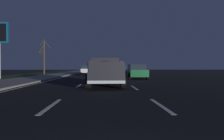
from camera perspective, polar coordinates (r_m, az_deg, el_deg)
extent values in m
plane|color=black|center=(27.96, -2.18, -1.71)|extent=(144.00, 144.00, 0.00)
cube|color=gray|center=(28.92, -17.11, -1.54)|extent=(108.00, 4.00, 0.12)
cube|color=#1E3819|center=(30.59, -26.21, -1.57)|extent=(108.00, 6.00, 0.01)
cube|color=silver|center=(6.34, 14.47, -10.33)|extent=(2.40, 0.14, 0.01)
cube|color=silver|center=(11.53, 6.73, -5.28)|extent=(2.40, 0.14, 0.01)
cube|color=silver|center=(17.38, 3.67, -3.23)|extent=(2.40, 0.14, 0.01)
cube|color=silver|center=(22.37, 2.33, -2.32)|extent=(2.40, 0.14, 0.01)
cube|color=silver|center=(28.95, 1.28, -1.61)|extent=(2.40, 0.14, 0.01)
cube|color=silver|center=(35.30, 0.64, -1.18)|extent=(2.40, 0.14, 0.01)
cube|color=silver|center=(40.91, 0.24, -0.90)|extent=(2.40, 0.14, 0.01)
cube|color=silver|center=(46.68, -0.07, -0.69)|extent=(2.40, 0.14, 0.01)
cube|color=silver|center=(53.54, -0.35, -0.50)|extent=(2.40, 0.14, 0.01)
cube|color=silver|center=(59.32, -0.54, -0.37)|extent=(2.40, 0.14, 0.01)
cube|color=silver|center=(64.46, -0.68, -0.28)|extent=(2.40, 0.14, 0.01)
cube|color=silver|center=(69.84, -0.80, -0.20)|extent=(2.40, 0.14, 0.01)
cube|color=silver|center=(76.58, -0.93, -0.11)|extent=(2.40, 0.14, 0.01)
cube|color=silver|center=(6.40, -17.97, -10.24)|extent=(2.40, 0.14, 0.01)
cube|color=silver|center=(12.88, -9.90, -4.65)|extent=(2.40, 0.14, 0.01)
cube|color=silver|center=(19.35, -7.33, -2.82)|extent=(2.40, 0.14, 0.01)
cube|color=silver|center=(24.81, -6.22, -2.02)|extent=(2.40, 0.14, 0.01)
cube|color=silver|center=(31.38, -5.39, -1.43)|extent=(2.40, 0.14, 0.01)
cube|color=silver|center=(36.72, -4.94, -1.10)|extent=(2.40, 0.14, 0.01)
cube|color=silver|center=(42.14, -4.59, -0.86)|extent=(2.40, 0.14, 0.01)
cube|color=silver|center=(47.28, -4.34, -0.68)|extent=(2.40, 0.14, 0.01)
cube|color=silver|center=(52.81, -4.13, -0.52)|extent=(2.40, 0.14, 0.01)
cube|color=silver|center=(59.67, -3.91, -0.37)|extent=(2.40, 0.14, 0.01)
cube|color=silver|center=(66.29, -3.75, -0.25)|extent=(2.40, 0.14, 0.01)
cube|color=silver|center=(73.21, -3.61, -0.15)|extent=(2.40, 0.14, 0.01)
cube|color=silver|center=(79.07, -3.51, -0.08)|extent=(2.40, 0.14, 0.01)
cube|color=silver|center=(28.42, -12.62, -1.68)|extent=(108.00, 0.14, 0.01)
cube|color=#232328|center=(12.59, -2.06, -1.72)|extent=(5.44, 2.10, 0.60)
cube|color=#232328|center=(13.77, -2.17, 1.62)|extent=(2.19, 1.88, 0.90)
cube|color=#1E2833|center=(12.72, -2.08, 1.91)|extent=(0.07, 1.44, 0.50)
cube|color=#232328|center=(11.51, -6.63, 0.92)|extent=(3.02, 0.13, 0.56)
cube|color=#232328|center=(11.56, 2.72, 0.93)|extent=(3.02, 0.13, 0.56)
cube|color=#232328|center=(9.92, -1.73, 0.95)|extent=(0.11, 1.88, 0.56)
cube|color=silver|center=(9.95, -1.73, -3.66)|extent=(0.16, 2.00, 0.16)
cube|color=red|center=(9.94, -6.35, 2.10)|extent=(0.06, 0.14, 0.20)
cube|color=red|center=(9.99, 2.86, 2.09)|extent=(0.06, 0.14, 0.20)
ellipsoid|color=#232833|center=(11.50, -1.95, 1.13)|extent=(2.62, 1.57, 0.64)
sphere|color=silver|center=(12.00, -3.72, 0.44)|extent=(0.40, 0.40, 0.40)
sphere|color=beige|center=(10.91, -0.30, 0.31)|extent=(0.34, 0.34, 0.34)
cylinder|color=black|center=(14.40, -6.20, -2.41)|extent=(0.84, 0.28, 0.84)
cylinder|color=black|center=(14.44, 1.76, -2.39)|extent=(0.84, 0.28, 0.84)
cylinder|color=black|center=(10.85, -7.16, -3.46)|extent=(0.84, 0.28, 0.84)
cylinder|color=black|center=(10.90, 3.41, -3.43)|extent=(0.84, 0.28, 0.84)
cube|color=silver|center=(34.86, -7.64, -0.18)|extent=(4.44, 1.91, 0.70)
cube|color=#1E2833|center=(34.61, -7.67, 0.86)|extent=(2.50, 1.65, 0.56)
cylinder|color=black|center=(36.43, -8.89, -0.60)|extent=(0.68, 0.22, 0.68)
cylinder|color=black|center=(36.31, -6.06, -0.60)|extent=(0.68, 0.22, 0.68)
cylinder|color=black|center=(33.45, -9.35, -0.72)|extent=(0.68, 0.22, 0.68)
cylinder|color=black|center=(33.32, -6.27, -0.72)|extent=(0.68, 0.22, 0.68)
cube|color=red|center=(32.72, -7.90, -0.16)|extent=(0.12, 1.51, 0.10)
cube|color=#14592D|center=(20.49, 7.24, -0.87)|extent=(4.41, 1.83, 0.70)
cube|color=#1E2833|center=(20.23, 7.36, 0.90)|extent=(2.47, 1.60, 0.56)
cylinder|color=black|center=(21.85, 4.23, -1.52)|extent=(0.68, 0.22, 0.68)
cylinder|color=black|center=(22.14, 8.87, -1.50)|extent=(0.68, 0.22, 0.68)
cylinder|color=black|center=(18.88, 5.33, -1.88)|extent=(0.68, 0.22, 0.68)
cylinder|color=black|center=(19.22, 10.65, -1.85)|extent=(0.68, 0.22, 0.68)
cube|color=red|center=(18.37, 8.39, -0.90)|extent=(0.09, 1.51, 0.10)
cube|color=navy|center=(29.26, 4.26, -0.36)|extent=(4.41, 1.82, 0.70)
cube|color=#1E2833|center=(29.00, 4.32, 0.87)|extent=(2.47, 1.60, 0.56)
cylinder|color=black|center=(30.66, 2.25, -0.85)|extent=(0.68, 0.22, 0.68)
cylinder|color=black|center=(30.87, 5.59, -0.84)|extent=(0.68, 0.22, 0.68)
cylinder|color=black|center=(27.68, 2.78, -1.03)|extent=(0.68, 0.22, 0.68)
cylinder|color=black|center=(27.91, 6.46, -1.02)|extent=(0.68, 0.22, 0.68)
cube|color=red|center=(27.12, 4.80, -0.35)|extent=(0.09, 1.51, 0.10)
cylinder|color=#423323|center=(35.34, -19.83, 3.43)|extent=(0.28, 0.28, 5.75)
cylinder|color=#423323|center=(35.84, -20.38, 7.86)|extent=(0.37, 0.87, 1.28)
cylinder|color=#423323|center=(35.52, -20.35, 5.14)|extent=(0.12, 0.75, 0.90)
cylinder|color=#423323|center=(35.35, -20.51, 6.06)|extent=(0.52, 0.83, 1.55)
cylinder|color=#423323|center=(35.58, -18.98, 7.41)|extent=(0.46, 1.09, 1.47)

